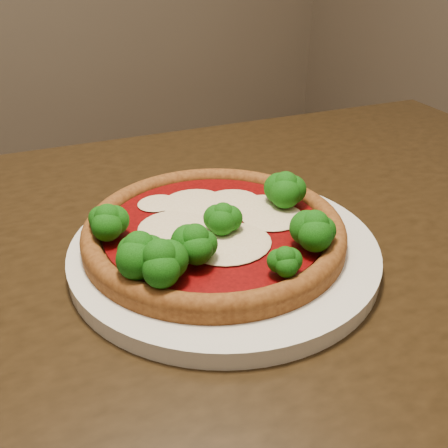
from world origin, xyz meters
TOP-DOWN VIEW (x-y plane):
  - dining_table at (0.14, -0.17)m, footprint 1.35×0.92m
  - plate at (0.20, -0.18)m, footprint 0.32×0.32m
  - pizza at (0.19, -0.17)m, footprint 0.27×0.27m

SIDE VIEW (x-z plane):
  - dining_table at x=0.14m, z-range 0.28..1.03m
  - plate at x=0.20m, z-range 0.75..0.77m
  - pizza at x=0.19m, z-range 0.75..0.82m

